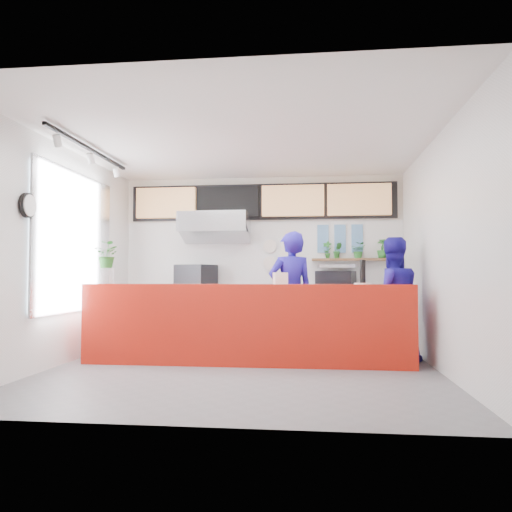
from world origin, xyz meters
The scene contains 46 objects.
floor centered at (0.00, 0.00, 0.00)m, with size 5.00×5.00×0.00m, color slate.
ceiling centered at (0.00, 0.00, 3.00)m, with size 5.00×5.00×0.00m, color silver.
wall_back centered at (0.00, 2.50, 1.50)m, with size 5.00×5.00×0.00m, color white.
wall_left centered at (-2.50, 0.00, 1.50)m, with size 5.00×5.00×0.00m, color white.
wall_right centered at (2.50, 0.00, 1.50)m, with size 5.00×5.00×0.00m, color white.
service_counter centered at (0.00, 0.40, 0.55)m, with size 4.50×0.60×1.10m, color #B3190C.
cream_band centered at (0.00, 2.49, 2.60)m, with size 5.00×0.02×0.80m, color beige.
prep_bench centered at (-0.80, 2.20, 0.45)m, with size 1.80×0.60×0.90m, color #B2B5BA.
panini_oven centered at (-1.14, 2.20, 1.16)m, with size 0.57×0.57×0.51m, color black.
extraction_hood centered at (-0.80, 2.15, 2.15)m, with size 1.20×0.70×0.35m, color #B2B5BA.
hood_lip centered at (-0.80, 2.15, 1.95)m, with size 1.20×0.70×0.08m, color #B2B5BA.
right_bench centered at (1.50, 2.20, 0.45)m, with size 1.80×0.60×0.90m, color #B2B5BA.
espresso_machine centered at (1.31, 2.20, 1.10)m, with size 0.62×0.44×0.40m, color black.
espresso_tray centered at (1.31, 2.20, 1.38)m, with size 0.60×0.41×0.05m, color silver.
herb_shelf centered at (1.60, 2.40, 1.50)m, with size 1.40×0.18×0.04m, color brown.
menu_board_far_left centered at (-1.75, 2.38, 2.55)m, with size 1.10×0.10×0.55m, color tan.
menu_board_mid_left centered at (-0.59, 2.38, 2.55)m, with size 1.10×0.10×0.55m, color black.
menu_board_mid_right centered at (0.57, 2.38, 2.55)m, with size 1.10×0.10×0.55m, color tan.
menu_board_far_right centered at (1.73, 2.38, 2.55)m, with size 1.10×0.10×0.55m, color tan.
soffit centered at (0.00, 2.46, 2.55)m, with size 4.80×0.04×0.65m, color black.
window_pane centered at (-2.47, 0.30, 1.70)m, with size 0.04×2.20×1.90m, color silver.
window_frame centered at (-2.45, 0.30, 1.70)m, with size 0.03×2.30×2.00m, color #B2B5BA.
wall_clock_rim centered at (-2.46, -0.90, 2.05)m, with size 0.30×0.30×0.05m, color black.
wall_clock_face centered at (-2.43, -0.90, 2.05)m, with size 0.26×0.26×0.02m, color white.
track_rail centered at (-2.10, 0.00, 2.94)m, with size 0.05×2.40×0.04m, color black.
dec_plate_a centered at (0.15, 2.47, 1.75)m, with size 0.24×0.24×0.03m, color silver.
dec_plate_b centered at (0.45, 2.47, 1.65)m, with size 0.24×0.24×0.03m, color silver.
dec_plate_c centered at (0.15, 2.47, 1.45)m, with size 0.24×0.24×0.03m, color silver.
dec_plate_d centered at (0.50, 2.47, 1.90)m, with size 0.24×0.24×0.03m, color silver.
photo_frame_a centered at (1.10, 2.48, 2.00)m, with size 0.20×0.02×0.25m, color #598CBF.
photo_frame_b centered at (1.40, 2.48, 2.00)m, with size 0.20×0.02×0.25m, color #598CBF.
photo_frame_c centered at (1.70, 2.48, 2.00)m, with size 0.20×0.02×0.25m, color #598CBF.
photo_frame_d centered at (1.10, 2.48, 1.75)m, with size 0.20×0.02×0.25m, color #598CBF.
photo_frame_e centered at (1.40, 2.48, 1.75)m, with size 0.20×0.02×0.25m, color #598CBF.
photo_frame_f centered at (1.70, 2.48, 1.75)m, with size 0.20×0.02×0.25m, color #598CBF.
staff_center centered at (0.59, 1.02, 0.94)m, with size 0.69×0.45×1.88m, color #1F1595.
staff_right centered at (2.05, 0.89, 0.88)m, with size 0.86×0.67×1.77m, color #1F1595.
herb_a centered at (1.17, 2.40, 1.68)m, with size 0.16×0.11×0.31m, color #266C26.
herb_b centered at (1.35, 2.40, 1.66)m, with size 0.15×0.12×0.28m, color #266C26.
herb_c centered at (1.72, 2.40, 1.66)m, with size 0.25×0.22×0.28m, color #266C26.
herb_d centered at (2.13, 2.40, 1.69)m, with size 0.19×0.17×0.34m, color #266C26.
glass_vase centered at (-1.98, 0.33, 1.21)m, with size 0.19×0.19×0.23m, color white.
basil_vase centered at (-1.98, 0.33, 1.51)m, with size 0.35×0.30×0.38m, color #266C26.
napkin_holder centered at (0.47, 0.36, 1.18)m, with size 0.18×0.11×0.16m, color white.
white_plate centered at (1.58, 0.37, 1.11)m, with size 0.23×0.23×0.02m, color white.
pepper_mill centered at (1.58, 0.37, 1.27)m, with size 0.08×0.08×0.31m, color black.
Camera 1 is at (0.91, -6.46, 1.21)m, focal length 35.00 mm.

